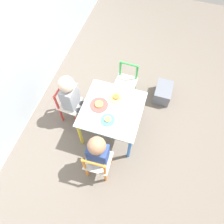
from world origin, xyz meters
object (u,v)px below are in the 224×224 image
plate_back (99,105)px  plate_left (108,120)px  chair_green (126,83)px  kids_table (112,112)px  child_back (71,96)px  chair_red (69,104)px  plate_right (116,97)px  child_left (98,152)px  storage_bin (163,93)px  chair_orange (98,163)px

plate_back → plate_left: same height
chair_green → plate_back: chair_green is taller
kids_table → plate_left: plate_left is taller
child_back → plate_left: size_ratio=5.04×
chair_red → plate_right: 0.60m
plate_left → plate_right: 0.29m
plate_back → plate_right: 0.21m
child_left → plate_right: child_left is taller
chair_green → child_back: bearing=-132.5°
child_left → child_back: bearing=-47.4°
chair_green → child_left: (-1.04, -0.00, 0.19)m
chair_green → storage_bin: 0.53m
chair_green → plate_right: size_ratio=3.36×
chair_orange → child_left: (0.06, 0.00, 0.19)m
chair_green → kids_table: bearing=-90.0°
chair_red → chair_green: 0.76m
chair_orange → chair_red: bearing=-47.5°
chair_red → child_back: (-0.00, -0.06, 0.21)m
plate_right → chair_green: bearing=-2.0°
chair_orange → child_back: child_back is taller
kids_table → child_back: child_back is taller
chair_red → plate_left: size_ratio=3.49×
plate_left → storage_bin: plate_left is taller
plate_back → plate_right: size_ratio=1.26×
chair_orange → plate_right: size_ratio=3.36×
chair_orange → plate_left: bearing=-89.4°
plate_left → storage_bin: 1.03m
chair_red → plate_left: 0.62m
chair_green → chair_orange: bearing=-88.4°
chair_orange → child_back: bearing=-50.5°
chair_red → plate_right: size_ratio=3.36×
chair_orange → plate_left: chair_orange is taller
storage_bin → plate_right: bearing=135.7°
child_back → storage_bin: (0.63, -0.99, -0.37)m
plate_right → storage_bin: (0.52, -0.50, -0.39)m
chair_red → child_left: bearing=-129.4°
plate_left → storage_bin: (0.81, -0.50, -0.39)m
chair_red → chair_orange: 0.81m
child_left → plate_back: bearing=-73.5°
child_back → child_left: 0.72m
kids_table → chair_red: (0.03, 0.55, -0.15)m
chair_red → plate_back: size_ratio=2.67×
child_back → plate_left: 0.52m
chair_red → storage_bin: chair_red is taller
plate_right → chair_red: bearing=101.8°
chair_red → chair_green: bearing=-44.1°
child_back → child_left: (-0.52, -0.50, -0.02)m
child_left → plate_back: child_left is taller
child_left → plate_back: 0.51m
chair_red → plate_back: (-0.03, -0.40, 0.23)m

